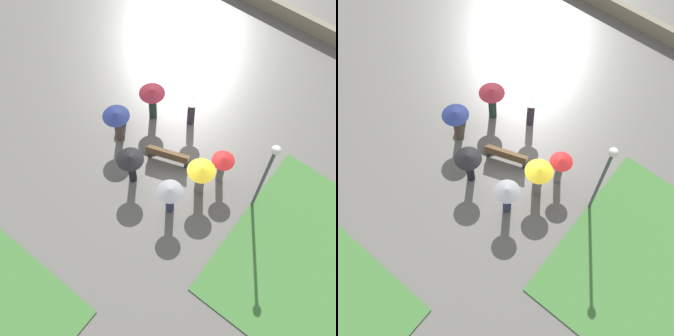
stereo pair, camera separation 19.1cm
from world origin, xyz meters
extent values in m
plane|color=#66635E|center=(0.00, 0.00, 0.00)|extent=(90.00, 90.00, 0.00)
cube|color=#427A38|center=(-6.76, 0.72, 0.03)|extent=(6.54, 7.30, 0.06)
cube|color=gray|center=(0.00, -10.00, 0.44)|extent=(45.00, 0.35, 0.87)
cube|color=brown|center=(0.50, 0.45, 0.42)|extent=(1.87, 1.01, 0.05)
cube|color=brown|center=(0.44, 0.61, 0.68)|extent=(1.75, 0.66, 0.45)
cube|color=#232326|center=(-0.27, 0.17, 0.20)|extent=(0.20, 0.38, 0.40)
cube|color=#232326|center=(1.27, 0.72, 0.20)|extent=(0.20, 0.38, 0.40)
cylinder|color=#474C51|center=(-3.51, 0.02, 2.12)|extent=(0.12, 0.12, 4.24)
sphere|color=white|center=(-3.51, 0.02, 4.40)|extent=(0.32, 0.32, 0.32)
cylinder|color=#4C4C51|center=(3.33, 0.24, 0.43)|extent=(0.46, 0.46, 0.87)
cylinder|color=black|center=(3.33, 0.24, 0.88)|extent=(0.50, 0.50, 0.03)
cylinder|color=black|center=(1.08, 2.09, 0.57)|extent=(0.40, 0.40, 1.13)
sphere|color=#997051|center=(1.08, 2.09, 1.23)|extent=(0.19, 0.19, 0.19)
cylinder|color=#4C4C4F|center=(1.08, 2.09, 1.50)|extent=(0.02, 0.02, 0.35)
cone|color=black|center=(1.08, 2.09, 1.78)|extent=(1.09, 1.09, 0.20)
cylinder|color=#1E3328|center=(2.43, -0.94, 0.55)|extent=(0.41, 0.41, 1.09)
sphere|color=tan|center=(2.43, -0.94, 1.20)|extent=(0.22, 0.22, 0.22)
cylinder|color=#4C4C4F|center=(2.43, -0.94, 1.49)|extent=(0.02, 0.02, 0.35)
cone|color=maroon|center=(2.43, -0.94, 1.79)|extent=(1.12, 1.12, 0.26)
cylinder|color=#47382D|center=(2.85, 0.89, 0.57)|extent=(0.46, 0.46, 1.13)
sphere|color=brown|center=(2.85, 0.89, 1.24)|extent=(0.22, 0.22, 0.22)
cylinder|color=#4C4C4F|center=(2.85, 0.89, 1.52)|extent=(0.02, 0.02, 0.35)
cone|color=navy|center=(2.85, 0.89, 1.80)|extent=(1.14, 1.14, 0.21)
cylinder|color=slate|center=(-1.39, 0.80, 0.56)|extent=(0.49, 0.49, 1.11)
sphere|color=beige|center=(-1.39, 0.80, 1.22)|extent=(0.23, 0.23, 0.23)
cylinder|color=#4C4C4F|center=(-1.39, 0.80, 1.51)|extent=(0.02, 0.02, 0.35)
cone|color=gold|center=(-1.39, 0.80, 1.81)|extent=(1.11, 1.11, 0.24)
cylinder|color=#2D2333|center=(0.87, -1.70, 0.58)|extent=(0.45, 0.45, 1.17)
sphere|color=#997051|center=(0.87, -1.70, 1.28)|extent=(0.23, 0.23, 0.23)
cylinder|color=#4C4C4F|center=(0.87, -1.70, 1.57)|extent=(0.02, 0.02, 0.35)
cone|color=white|center=(0.87, -1.70, 1.86)|extent=(0.90, 0.90, 0.24)
cylinder|color=slate|center=(-1.77, -0.14, 0.51)|extent=(0.43, 0.43, 1.02)
sphere|color=#997051|center=(-1.77, -0.14, 1.12)|extent=(0.20, 0.20, 0.20)
cylinder|color=#4C4C4F|center=(-1.77, -0.14, 1.40)|extent=(0.02, 0.02, 0.35)
cone|color=red|center=(-1.77, -0.14, 1.67)|extent=(0.91, 0.91, 0.19)
cylinder|color=#282D47|center=(-0.98, 2.23, 0.56)|extent=(0.46, 0.46, 1.11)
sphere|color=tan|center=(-0.98, 2.23, 1.22)|extent=(0.22, 0.22, 0.22)
cylinder|color=#4C4C4F|center=(-0.98, 2.23, 1.51)|extent=(0.02, 0.02, 0.35)
cone|color=gray|center=(-0.98, 2.23, 1.78)|extent=(1.00, 1.00, 0.20)
camera|label=1|loc=(-4.94, 7.46, 15.90)|focal=45.00mm
camera|label=2|loc=(-5.09, 7.34, 15.90)|focal=45.00mm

